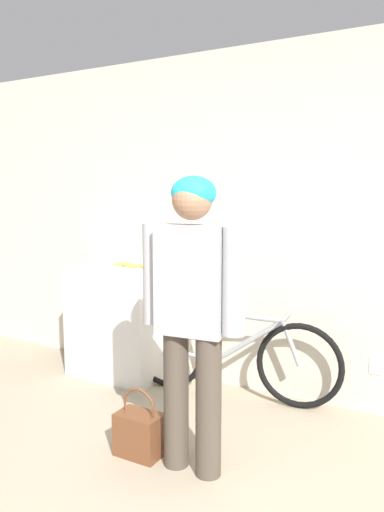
{
  "coord_description": "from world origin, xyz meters",
  "views": [
    {
      "loc": [
        1.08,
        -1.2,
        1.55
      ],
      "look_at": [
        -0.21,
        1.07,
        1.2
      ],
      "focal_mm": 35.0,
      "sensor_mm": 36.0,
      "label": 1
    }
  ],
  "objects_px": {
    "bicycle": "(230,354)",
    "handbag": "(139,433)",
    "person": "(192,302)",
    "banana": "(131,265)"
  },
  "relations": [
    {
      "from": "bicycle",
      "to": "handbag",
      "type": "xyz_separation_m",
      "value": [
        -0.1,
        -1.02,
        -0.2
      ]
    },
    {
      "from": "person",
      "to": "handbag",
      "type": "relative_size",
      "value": 3.96
    },
    {
      "from": "bicycle",
      "to": "banana",
      "type": "bearing_deg",
      "value": 171.98
    },
    {
      "from": "bicycle",
      "to": "banana",
      "type": "xyz_separation_m",
      "value": [
        -0.9,
        0.01,
        0.6
      ]
    },
    {
      "from": "person",
      "to": "bicycle",
      "type": "xyz_separation_m",
      "value": [
        -0.24,
        1.0,
        -0.62
      ]
    },
    {
      "from": "bicycle",
      "to": "handbag",
      "type": "distance_m",
      "value": 1.04
    },
    {
      "from": "person",
      "to": "handbag",
      "type": "height_order",
      "value": "person"
    },
    {
      "from": "person",
      "to": "bicycle",
      "type": "bearing_deg",
      "value": 97.33
    },
    {
      "from": "person",
      "to": "banana",
      "type": "bearing_deg",
      "value": 132.47
    },
    {
      "from": "bicycle",
      "to": "handbag",
      "type": "relative_size",
      "value": 4.01
    }
  ]
}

